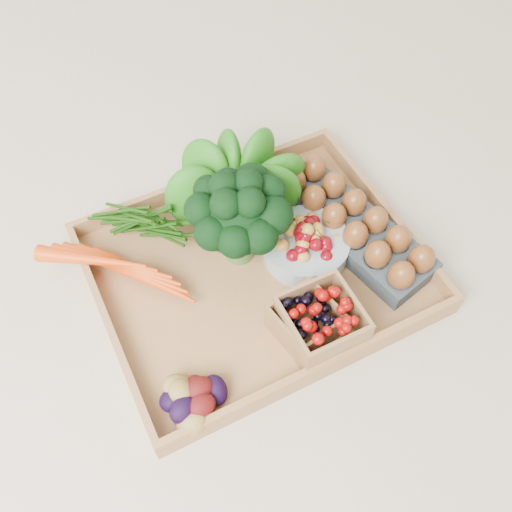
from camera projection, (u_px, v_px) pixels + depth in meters
name	position (u px, v px, depth m)	size (l,w,h in m)	color
ground	(256.00, 275.00, 1.03)	(4.00, 4.00, 0.00)	beige
tray	(256.00, 272.00, 1.02)	(0.55, 0.45, 0.01)	#AC7948
carrots	(129.00, 269.00, 0.99)	(0.20, 0.14, 0.05)	#E4410C
lettuce	(237.00, 184.00, 1.02)	(0.16, 0.16, 0.16)	#125D0E
broccoli	(239.00, 230.00, 0.98)	(0.18, 0.18, 0.14)	black
cherry_bowl	(306.00, 246.00, 1.02)	(0.16, 0.16, 0.04)	#8C9EA5
egg_carton	(352.00, 229.00, 1.04)	(0.11, 0.32, 0.04)	#364045
potatoes	(191.00, 399.00, 0.85)	(0.12, 0.12, 0.07)	#440B0A
punnet_blackberry	(305.00, 321.00, 0.92)	(0.09, 0.09, 0.06)	black
punnet_raspberry	(321.00, 323.00, 0.91)	(0.12, 0.12, 0.08)	#7A0705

